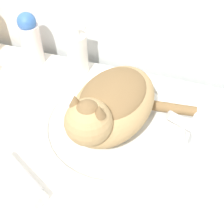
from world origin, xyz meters
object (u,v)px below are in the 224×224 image
at_px(lotion_bottle_white, 30,39).
at_px(cream_tube, 23,178).
at_px(soap_pump_bottle, 77,53).
at_px(faucet, 197,130).
at_px(cat, 111,105).

distance_m(lotion_bottle_white, cream_tube, 0.48).
distance_m(soap_pump_bottle, cream_tube, 0.44).
height_order(faucet, soap_pump_bottle, soap_pump_bottle).
relative_size(cat, lotion_bottle_white, 1.76).
bearing_deg(soap_pump_bottle, lotion_bottle_white, 180.00).
relative_size(lotion_bottle_white, soap_pump_bottle, 1.05).
bearing_deg(lotion_bottle_white, faucet, -18.65).
bearing_deg(soap_pump_bottle, cream_tube, -86.17).
xyz_separation_m(cat, cream_tube, (-0.16, -0.20, -0.11)).
bearing_deg(faucet, cat, 3.78).
relative_size(cat, cream_tube, 1.99).
relative_size(cat, soap_pump_bottle, 1.85).
height_order(lotion_bottle_white, soap_pump_bottle, lotion_bottle_white).
xyz_separation_m(cat, faucet, (0.22, 0.05, -0.07)).
xyz_separation_m(lotion_bottle_white, cream_tube, (0.19, -0.43, -0.07)).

